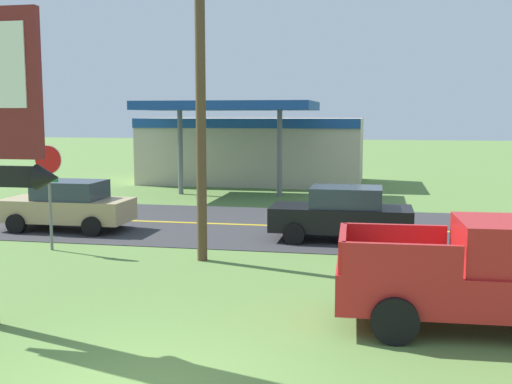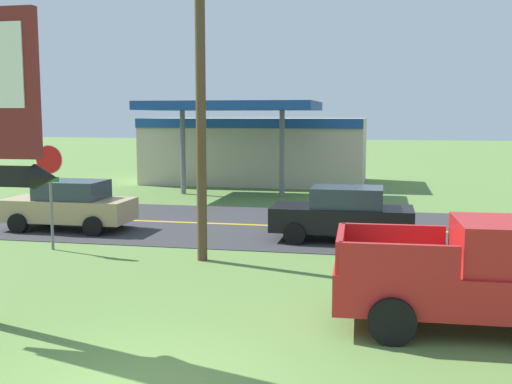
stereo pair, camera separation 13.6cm
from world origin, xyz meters
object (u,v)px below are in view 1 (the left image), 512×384
object	(u,v)px
car_tan_mid_lane	(68,205)
car_black_far_lane	(342,214)
utility_pole	(200,57)
gas_station	(253,148)
stop_sign	(49,178)
pickup_red_parked_on_lawn	(490,276)

from	to	relation	value
car_tan_mid_lane	car_black_far_lane	bearing A→B (deg)	0.00
utility_pole	car_black_far_lane	size ratio (longest dim) A/B	2.35
car_tan_mid_lane	car_black_far_lane	world-z (taller)	same
utility_pole	gas_station	bearing A→B (deg)	97.38
utility_pole	gas_station	size ratio (longest dim) A/B	0.82
gas_station	utility_pole	bearing A→B (deg)	-82.62
stop_sign	utility_pole	bearing A→B (deg)	-4.61
utility_pole	car_black_far_lane	world-z (taller)	utility_pole
stop_sign	gas_station	distance (m)	18.42
car_tan_mid_lane	stop_sign	bearing A→B (deg)	-70.72
pickup_red_parked_on_lawn	gas_station	bearing A→B (deg)	111.22
stop_sign	pickup_red_parked_on_lawn	bearing A→B (deg)	-22.18
stop_sign	gas_station	size ratio (longest dim) A/B	0.25
utility_pole	gas_station	xyz separation A→B (m)	(-2.42, 18.66, -3.27)
car_tan_mid_lane	gas_station	bearing A→B (deg)	78.61
car_black_far_lane	car_tan_mid_lane	bearing A→B (deg)	180.00
utility_pole	car_black_far_lane	xyz separation A→B (m)	(3.44, 3.27, -4.38)
gas_station	car_black_far_lane	distance (m)	16.50
pickup_red_parked_on_lawn	car_black_far_lane	size ratio (longest dim) A/B	1.25
utility_pole	stop_sign	bearing A→B (deg)	175.39
car_black_far_lane	pickup_red_parked_on_lawn	bearing A→B (deg)	-67.94
stop_sign	pickup_red_parked_on_lawn	world-z (taller)	stop_sign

